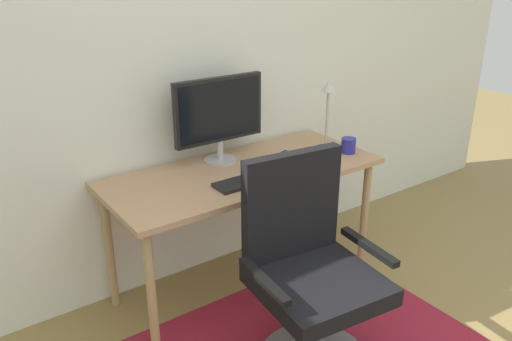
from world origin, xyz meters
name	(u,v)px	position (x,y,z in m)	size (l,w,h in m)	color
wall_back	(150,56)	(0.00, 2.20, 1.30)	(6.00, 0.10, 2.60)	white
desk	(244,182)	(0.31, 1.81, 0.65)	(1.49, 0.64, 0.72)	tan
monitor	(219,113)	(0.27, 1.99, 1.00)	(0.53, 0.18, 0.47)	#B2B2B7
keyboard	(254,179)	(0.27, 1.65, 0.73)	(0.43, 0.13, 0.02)	black
computer_mouse	(294,164)	(0.55, 1.68, 0.74)	(0.06, 0.10, 0.03)	black
coffee_cup	(348,145)	(0.95, 1.67, 0.77)	(0.08, 0.08, 0.09)	#272898
cell_phone	(292,155)	(0.65, 1.82, 0.73)	(0.07, 0.14, 0.01)	black
desk_lamp	(328,106)	(0.88, 1.79, 0.98)	(0.11, 0.11, 0.41)	black
office_chair	(309,284)	(0.20, 1.14, 0.42)	(0.62, 0.56, 0.99)	slate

